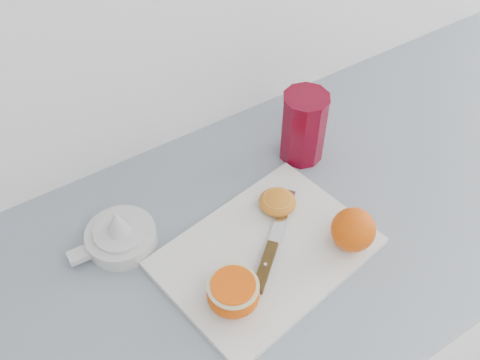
# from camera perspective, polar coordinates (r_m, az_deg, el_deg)

# --- Properties ---
(counter) EXTENTS (2.63, 0.64, 0.89)m
(counter) POSITION_cam_1_polar(r_m,az_deg,el_deg) (1.33, 0.77, -17.76)
(counter) COLOR silver
(counter) RESTS_ON ground
(cutting_board) EXTENTS (0.39, 0.30, 0.01)m
(cutting_board) POSITION_cam_1_polar(r_m,az_deg,el_deg) (0.92, 2.80, -7.73)
(cutting_board) COLOR silver
(cutting_board) RESTS_ON counter
(whole_orange) EXTENTS (0.08, 0.08, 0.08)m
(whole_orange) POSITION_cam_1_polar(r_m,az_deg,el_deg) (0.91, 11.98, -5.21)
(whole_orange) COLOR #E23600
(whole_orange) RESTS_ON cutting_board
(half_orange) EXTENTS (0.08, 0.08, 0.05)m
(half_orange) POSITION_cam_1_polar(r_m,az_deg,el_deg) (0.84, -0.72, -11.99)
(half_orange) COLOR #E23600
(half_orange) RESTS_ON cutting_board
(squeezed_shell) EXTENTS (0.07, 0.07, 0.03)m
(squeezed_shell) POSITION_cam_1_polar(r_m,az_deg,el_deg) (0.97, 4.01, -2.32)
(squeezed_shell) COLOR #C96F1B
(squeezed_shell) RESTS_ON cutting_board
(paring_knife) EXTENTS (0.18, 0.16, 0.01)m
(paring_knife) POSITION_cam_1_polar(r_m,az_deg,el_deg) (0.90, 3.05, -8.21)
(paring_knife) COLOR #412C0F
(paring_knife) RESTS_ON cutting_board
(citrus_juicer) EXTENTS (0.15, 0.12, 0.08)m
(citrus_juicer) POSITION_cam_1_polar(r_m,az_deg,el_deg) (0.94, -12.70, -5.77)
(citrus_juicer) COLOR silver
(citrus_juicer) RESTS_ON counter
(red_tumbler) EXTENTS (0.09, 0.09, 0.15)m
(red_tumbler) POSITION_cam_1_polar(r_m,az_deg,el_deg) (1.05, 6.75, 5.43)
(red_tumbler) COLOR maroon
(red_tumbler) RESTS_ON counter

